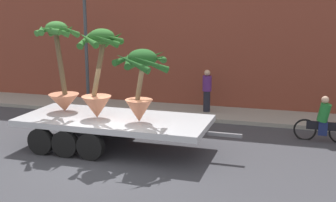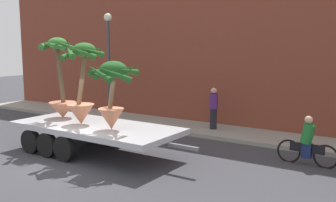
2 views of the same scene
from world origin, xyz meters
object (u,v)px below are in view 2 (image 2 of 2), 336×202
potted_palm_front (113,90)px  street_lamp (109,53)px  flatbed_trailer (91,130)px  potted_palm_rear (60,81)px  pedestrian_near_gate (214,108)px  potted_palm_middle (82,85)px  cyclist (307,143)px

potted_palm_front → street_lamp: bearing=132.5°
potted_palm_front → flatbed_trailer: bearing=169.0°
potted_palm_rear → pedestrian_near_gate: potted_palm_rear is taller
potted_palm_front → pedestrian_near_gate: (0.90, 5.18, -1.19)m
potted_palm_middle → pedestrian_near_gate: size_ratio=1.58×
potted_palm_middle → potted_palm_front: potted_palm_middle is taller
flatbed_trailer → cyclist: size_ratio=3.71×
potted_palm_middle → pedestrian_near_gate: 5.73m
flatbed_trailer → potted_palm_middle: bearing=-132.8°
potted_palm_rear → potted_palm_front: (2.94, -0.54, -0.09)m
potted_palm_middle → potted_palm_front: (1.38, -0.07, -0.06)m
cyclist → potted_palm_front: bearing=-151.8°
potted_palm_middle → cyclist: size_ratio=1.47×
potted_palm_front → street_lamp: size_ratio=0.45×
street_lamp → potted_palm_front: bearing=-47.5°
potted_palm_front → cyclist: size_ratio=1.17×
potted_palm_rear → potted_palm_front: 2.99m
flatbed_trailer → cyclist: 6.95m
potted_palm_front → potted_palm_middle: bearing=177.0°
cyclist → street_lamp: size_ratio=0.38×
flatbed_trailer → potted_palm_front: bearing=-11.0°
potted_palm_rear → pedestrian_near_gate: size_ratio=1.69×
pedestrian_near_gate → street_lamp: street_lamp is taller
potted_palm_middle → cyclist: (6.61, 2.73, -1.63)m
potted_palm_middle → street_lamp: (-2.62, 4.28, 0.93)m
flatbed_trailer → cyclist: cyclist is taller
flatbed_trailer → potted_palm_middle: (-0.15, -0.17, 1.53)m
cyclist → street_lamp: street_lamp is taller
potted_palm_rear → pedestrian_near_gate: (3.84, 4.64, -1.28)m
potted_palm_rear → potted_palm_front: size_ratio=1.34×
flatbed_trailer → potted_palm_middle: potted_palm_middle is taller
potted_palm_rear → potted_palm_front: potted_palm_rear is taller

